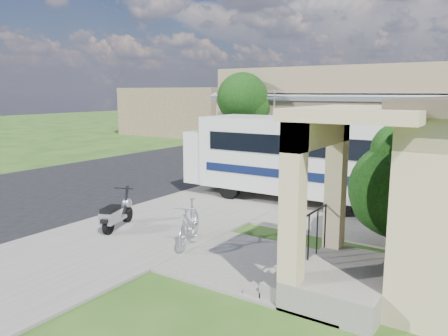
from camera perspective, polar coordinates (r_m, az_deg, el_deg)
The scene contains 18 objects.
ground at distance 11.75m, azimuth -4.79°, elevation -8.24°, with size 120.00×120.00×0.00m, color #1B3D10.
street_slab at distance 23.95m, azimuth -3.97°, elevation 1.12°, with size 9.00×80.00×0.02m, color black.
sidewalk_slab at distance 20.67m, azimuth 10.45°, elevation -0.37°, with size 4.00×80.00×0.06m, color #615E57.
driveway_slab at distance 14.76m, azimuth 10.86°, elevation -4.51°, with size 7.00×6.00×0.05m, color #615E57.
walk_slab at distance 9.41m, azimuth 6.06°, elevation -12.82°, with size 4.00×3.00×0.05m, color #615E57.
warehouse at distance 23.80m, azimuth 16.64°, elevation 5.47°, with size 12.50×8.40×5.04m.
distant_bldg_far at distance 39.01m, azimuth -4.30°, elevation 7.43°, with size 10.00×8.00×4.00m, color brown.
distant_bldg_near at distance 48.09m, azimuth 6.53°, elevation 7.38°, with size 8.00×7.00×3.20m, color #816C50.
street_tree_a at distance 20.74m, azimuth 2.73°, elevation 8.76°, with size 2.44×2.40×4.58m.
street_tree_b at distance 29.76m, azimuth 12.84°, elevation 9.15°, with size 2.44×2.40×4.73m.
street_tree_c at distance 38.29m, azimuth 17.72°, elevation 8.61°, with size 2.44×2.40×4.42m.
motorhome at distance 14.78m, azimuth 8.71°, elevation 1.73°, with size 7.24×2.49×3.69m.
shrub at distance 10.77m, azimuth 22.30°, elevation -2.16°, with size 2.45×2.34×3.01m.
scooter at distance 11.93m, azimuth -13.92°, elevation -5.90°, with size 0.81×1.52×1.03m.
bicycle at distance 10.52m, azimuth -4.55°, elevation -7.42°, with size 0.50×1.75×1.05m, color #9C9EA4.
pickup_truck at distance 25.67m, azimuth 3.62°, elevation 3.52°, with size 2.70×5.86×1.63m, color silver.
van at distance 32.11m, azimuth 8.77°, elevation 4.82°, with size 2.47×6.07×1.76m, color silver.
garden_hose at distance 9.59m, azimuth 10.64°, elevation -12.01°, with size 0.46×0.46×0.21m, color #196F16.
Camera 1 is at (6.99, -8.72, 3.65)m, focal length 35.00 mm.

